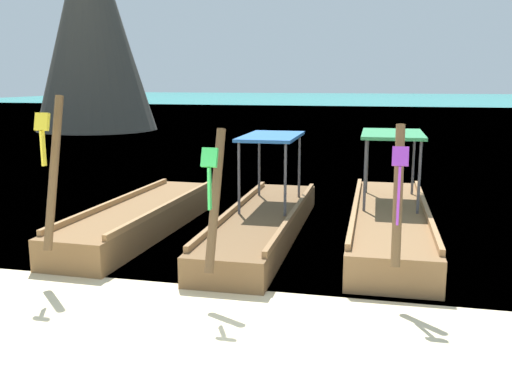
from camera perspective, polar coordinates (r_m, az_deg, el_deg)
name	(u,v)px	position (r m, az deg, el deg)	size (l,w,h in m)	color
ground	(155,374)	(5.99, -10.14, -17.54)	(120.00, 120.00, 0.00)	beige
sea_water	(370,105)	(67.36, 11.33, 8.53)	(120.00, 120.00, 0.00)	teal
longtail_boat_yellow_ribbon	(141,218)	(11.05, -11.44, -2.58)	(1.33, 5.64, 2.66)	brown
longtail_boat_green_ribbon	(263,221)	(10.51, 0.75, -2.92)	(1.27, 6.37, 2.25)	brown
longtail_boat_violet_ribbon	(390,221)	(10.67, 13.26, -2.85)	(1.45, 6.27, 2.32)	brown
karst_rock	(94,25)	(34.55, -15.92, 15.78)	(6.73, 6.73, 12.18)	#47443D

